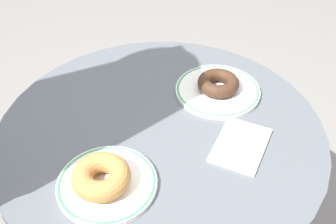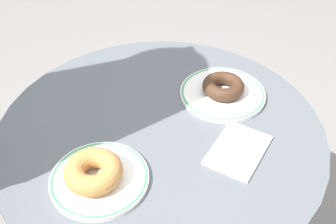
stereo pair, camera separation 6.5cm
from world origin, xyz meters
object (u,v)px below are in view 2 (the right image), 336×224
(donut_old_fashioned, at_px, (93,171))
(paper_napkin, at_px, (238,150))
(plate_left, at_px, (100,179))
(plate_right, at_px, (223,93))
(cafe_table, at_px, (161,190))
(donut_chocolate, at_px, (223,86))

(donut_old_fashioned, height_order, paper_napkin, donut_old_fashioned)
(donut_old_fashioned, bearing_deg, plate_left, -19.60)
(plate_left, relative_size, plate_right, 0.93)
(cafe_table, height_order, donut_chocolate, donut_chocolate)
(donut_old_fashioned, height_order, donut_chocolate, donut_old_fashioned)
(plate_right, relative_size, donut_chocolate, 2.05)
(plate_left, height_order, paper_napkin, plate_left)
(paper_napkin, bearing_deg, donut_old_fashioned, 151.82)
(plate_left, height_order, donut_chocolate, donut_chocolate)
(plate_right, bearing_deg, paper_napkin, -129.90)
(cafe_table, distance_m, paper_napkin, 0.29)
(cafe_table, height_order, paper_napkin, paper_napkin)
(donut_chocolate, relative_size, paper_napkin, 0.70)
(donut_chocolate, bearing_deg, cafe_table, 173.09)
(plate_left, xyz_separation_m, paper_napkin, (0.26, -0.14, -0.00))
(cafe_table, xyz_separation_m, donut_chocolate, (0.19, -0.02, 0.25))
(donut_old_fashioned, relative_size, donut_chocolate, 1.11)
(paper_napkin, bearing_deg, plate_right, 50.10)
(plate_left, bearing_deg, donut_chocolate, 0.68)
(cafe_table, distance_m, donut_old_fashioned, 0.32)
(cafe_table, xyz_separation_m, plate_right, (0.19, -0.02, 0.23))
(plate_left, height_order, plate_right, same)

